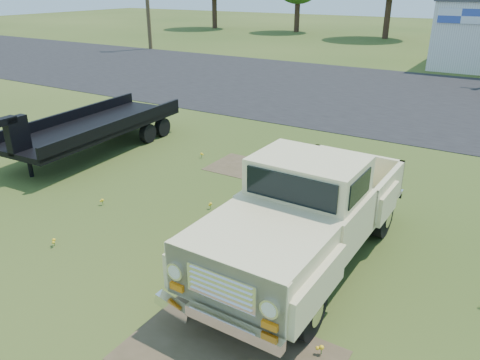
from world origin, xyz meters
name	(u,v)px	position (x,y,z in m)	size (l,w,h in m)	color
ground	(246,238)	(0.00, 0.00, 0.00)	(140.00, 140.00, 0.00)	#2C4315
asphalt_lot	(412,99)	(0.00, 15.00, 0.00)	(90.00, 14.00, 0.02)	black
dirt_patch_a	(229,356)	(1.50, -3.00, 0.00)	(3.00, 2.00, 0.01)	#463B25
dirt_patch_b	(248,168)	(-2.00, 3.50, 0.00)	(2.20, 1.60, 0.01)	#463B25
vintage_pickup_truck	(306,212)	(1.39, -0.18, 1.07)	(2.29, 5.90, 2.14)	beige
flatbed_trailer	(94,123)	(-6.93, 2.33, 0.90)	(2.20, 6.61, 1.80)	black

